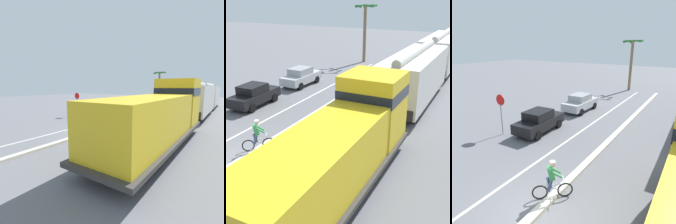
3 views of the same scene
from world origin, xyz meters
The scene contains 10 objects.
ground_plane centered at (0.00, 0.00, 0.00)m, with size 120.00×120.00×0.00m, color slate.
median_curb centered at (0.00, 6.00, 0.08)m, with size 0.36×36.00×0.16m, color beige.
lane_stripe centered at (-2.40, 6.00, 0.00)m, with size 0.14×36.00×0.01m, color silver.
locomotive centered at (5.34, 0.20, 1.80)m, with size 3.10×11.61×4.20m.
hopper_car_lead centered at (5.34, 12.35, 2.08)m, with size 2.90×10.60×4.18m.
hopper_car_middle centered at (5.34, 23.95, 2.08)m, with size 2.90×10.60×4.18m.
parked_car_black centered at (-4.97, 6.52, 0.82)m, with size 1.93×4.25×1.62m.
parked_car_silver centered at (-4.89, 12.68, 0.82)m, with size 1.94×4.25×1.62m.
cyclist centered at (-0.03, 1.09, 0.82)m, with size 1.32×1.18×1.71m.
palm_tree_near centered at (-3.79, 24.88, 4.94)m, with size 2.65×2.78×6.82m.
Camera 2 is at (10.44, -10.19, 7.84)m, focal length 50.00 mm.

